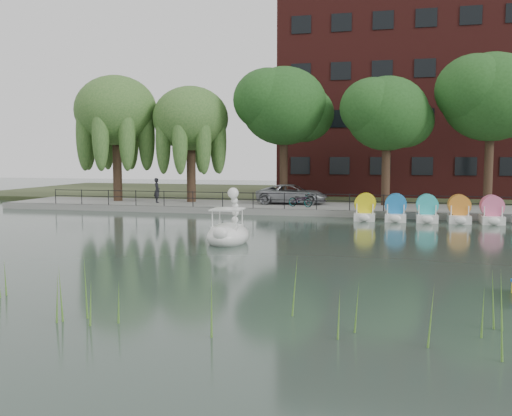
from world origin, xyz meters
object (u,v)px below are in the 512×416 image
at_px(pedestrian, 157,189).
at_px(swan_boat, 228,231).
at_px(bicycle, 300,199).
at_px(minivan, 292,193).

height_order(pedestrian, swan_boat, pedestrian).
bearing_deg(bicycle, swan_boat, -163.54).
height_order(minivan, bicycle, minivan).
height_order(bicycle, pedestrian, pedestrian).
bearing_deg(pedestrian, bicycle, -134.62).
bearing_deg(bicycle, pedestrian, 106.02).
bearing_deg(minivan, pedestrian, 95.28).
distance_m(minivan, bicycle, 2.30).
xyz_separation_m(minivan, pedestrian, (-9.32, -1.28, 0.22)).
bearing_deg(minivan, bicycle, -158.37).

